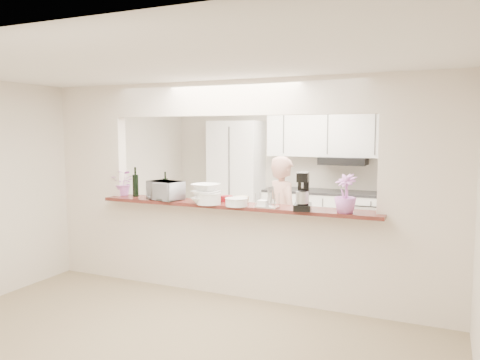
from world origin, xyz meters
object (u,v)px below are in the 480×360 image
Objects in this scene: refrigerator at (431,203)px; person at (283,218)px; stand_mixer at (303,193)px; toaster_oven at (165,190)px.

refrigerator is 1.07× the size of person.
stand_mixer is 1.18m from person.
person is (1.21, 0.90, -0.41)m from toaster_oven.
stand_mixer is (1.74, -0.04, 0.07)m from toaster_oven.
stand_mixer is 0.25× the size of person.
stand_mixer reaches higher than toaster_oven.
person is at bearing 50.21° from toaster_oven.
stand_mixer is at bearing -113.35° from refrigerator.
person is (-0.53, 0.94, -0.47)m from stand_mixer.
refrigerator reaches higher than toaster_oven.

